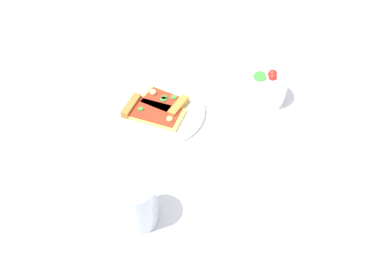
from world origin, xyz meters
name	(u,v)px	position (x,y,z in m)	size (l,w,h in m)	color
ground_plane	(173,124)	(0.00, 0.00, 0.00)	(2.40, 2.40, 0.00)	silver
plate	(158,111)	(0.01, -0.05, 0.01)	(0.24, 0.24, 0.01)	white
pizza_slice_near	(166,102)	(-0.01, -0.06, 0.02)	(0.12, 0.13, 0.02)	gold
pizza_slice_far	(150,112)	(0.04, -0.05, 0.02)	(0.15, 0.16, 0.02)	#E5B256
salad_bowl	(266,87)	(-0.25, 0.05, 0.04)	(0.11, 0.11, 0.09)	white
soda_glass	(137,205)	(0.19, 0.19, 0.05)	(0.08, 0.08, 0.11)	silver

